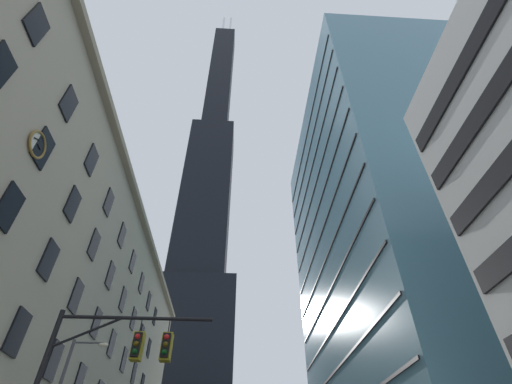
{
  "coord_description": "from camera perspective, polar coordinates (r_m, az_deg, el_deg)",
  "views": [
    {
      "loc": [
        0.18,
        -11.2,
        1.71
      ],
      "look_at": [
        2.2,
        23.66,
        31.77
      ],
      "focal_mm": 25.08,
      "sensor_mm": 36.0,
      "label": 1
    }
  ],
  "objects": [
    {
      "name": "dark_skyscraper",
      "position": [
        119.9,
        -8.54,
        -6.47
      ],
      "size": [
        23.68,
        23.68,
        229.71
      ],
      "color": "black",
      "rests_on": "ground"
    },
    {
      "name": "traffic_signal_mast",
      "position": [
        15.72,
        -22.63,
        -24.76
      ],
      "size": [
        6.24,
        0.63,
        7.36
      ],
      "color": "black",
      "rests_on": "sidewalk_left"
    },
    {
      "name": "station_building",
      "position": [
        39.82,
        -31.03,
        -18.47
      ],
      "size": [
        13.39,
        57.28,
        26.58
      ],
      "color": "#B2A88E",
      "rests_on": "ground"
    },
    {
      "name": "glass_office_midrise",
      "position": [
        50.44,
        20.93,
        -8.1
      ],
      "size": [
        18.71,
        35.81,
        53.52
      ],
      "color": "teal",
      "rests_on": "ground"
    }
  ]
}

